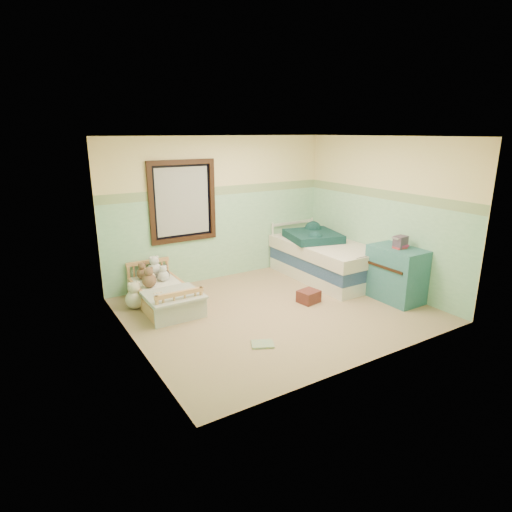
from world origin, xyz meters
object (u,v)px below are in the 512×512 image
plush_floor_cream (135,299)px  plush_floor_tan (159,307)px  twin_bed_frame (324,272)px  dresser (396,274)px  toddler_bed_frame (164,300)px  red_pillow (309,296)px  floor_book (262,344)px

plush_floor_cream → plush_floor_tan: size_ratio=1.22×
plush_floor_cream → twin_bed_frame: size_ratio=0.14×
plush_floor_cream → dresser: (3.60, -1.80, 0.28)m
plush_floor_tan → dresser: bearing=-22.4°
twin_bed_frame → dresser: bearing=-78.6°
toddler_bed_frame → red_pillow: size_ratio=4.68×
toddler_bed_frame → floor_book: (0.61, -1.86, -0.08)m
plush_floor_cream → twin_bed_frame: (3.33, -0.43, -0.03)m
plush_floor_tan → dresser: dresser is taller
dresser → floor_book: (-2.59, -0.18, -0.41)m
twin_bed_frame → floor_book: bearing=-146.3°
dresser → plush_floor_tan: bearing=157.6°
plush_floor_tan → toddler_bed_frame: bearing=59.0°
dresser → red_pillow: size_ratio=2.79×
dresser → red_pillow: dresser is taller
plush_floor_cream → floor_book: size_ratio=1.03×
red_pillow → floor_book: bearing=-149.7°
toddler_bed_frame → dresser: (3.20, -1.68, 0.33)m
toddler_bed_frame → plush_floor_tan: plush_floor_tan is taller
floor_book → dresser: bearing=29.8°
twin_bed_frame → red_pillow: (-0.96, -0.75, -0.02)m
dresser → floor_book: dresser is taller
toddler_bed_frame → plush_floor_cream: plush_floor_cream is taller
plush_floor_cream → plush_floor_tan: (0.23, -0.41, -0.03)m
twin_bed_frame → red_pillow: 1.22m
twin_bed_frame → floor_book: 2.79m
plush_floor_cream → plush_floor_tan: 0.47m
dresser → plush_floor_cream: bearing=153.5°
dresser → twin_bed_frame: bearing=101.4°
red_pillow → toddler_bed_frame: bearing=151.5°
plush_floor_cream → floor_book: 2.23m
toddler_bed_frame → plush_floor_cream: size_ratio=4.99×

